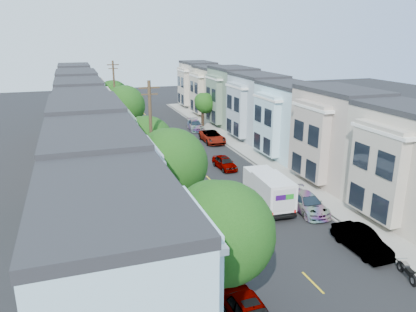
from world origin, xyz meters
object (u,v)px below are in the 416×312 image
at_px(tree_e, 113,97).
at_px(parked_right_b, 307,203).
at_px(tree_b, 171,164).
at_px(parked_left_b, 206,250).
at_px(fedex_truck, 269,189).
at_px(parked_right_c, 212,137).
at_px(tree_c, 146,143).
at_px(parked_right_a, 361,241).
at_px(lead_sedan, 225,163).
at_px(tree_a, 221,234).
at_px(tree_far_r, 204,103).
at_px(utility_pole_near, 151,144).
at_px(utility_pole_far, 115,98).
at_px(motorcycle, 406,271).
at_px(parked_left_c, 176,203).
at_px(tree_d, 124,106).
at_px(parked_left_d, 146,157).
at_px(parked_right_d, 195,125).

relative_size(tree_e, parked_right_b, 1.52).
xyz_separation_m(tree_b, parked_left_b, (1.40, -3.12, -4.79)).
height_order(fedex_truck, parked_right_c, fedex_truck).
xyz_separation_m(tree_c, parked_right_b, (11.20, -7.99, -3.84)).
bearing_deg(parked_right_a, lead_sedan, 96.72).
xyz_separation_m(tree_a, fedex_truck, (8.70, 12.23, -3.51)).
bearing_deg(tree_b, tree_far_r, 68.27).
distance_m(tree_c, utility_pole_near, 2.62).
bearing_deg(tree_far_r, parked_right_c, -102.07).
height_order(utility_pole_far, motorcycle, utility_pole_far).
xyz_separation_m(tree_c, lead_sedan, (8.84, 4.10, -3.89)).
bearing_deg(parked_left_c, motorcycle, -50.59).
height_order(tree_d, tree_far_r, tree_d).
relative_size(tree_far_r, parked_right_a, 1.16).
relative_size(tree_b, tree_c, 1.13).
bearing_deg(parked_right_c, tree_b, -113.46).
height_order(tree_b, lead_sedan, tree_b).
xyz_separation_m(lead_sedan, parked_right_a, (2.36, -18.56, 0.08)).
height_order(parked_left_c, motorcycle, parked_left_c).
bearing_deg(fedex_truck, parked_left_d, 118.85).
distance_m(tree_a, lead_sedan, 24.57).
distance_m(utility_pole_near, parked_right_b, 13.22).
distance_m(utility_pole_far, parked_left_c, 28.24).
xyz_separation_m(tree_far_r, motorcycle, (-1.55, -41.95, -3.12)).
bearing_deg(utility_pole_far, tree_b, -90.00).
bearing_deg(lead_sedan, tree_d, 128.69).
bearing_deg(tree_e, tree_a, -90.00).
bearing_deg(fedex_truck, parked_left_b, -137.76).
height_order(parked_left_b, parked_right_c, parked_right_c).
distance_m(utility_pole_near, lead_sedan, 11.94).
height_order(parked_right_a, parked_right_b, parked_right_a).
xyz_separation_m(parked_left_d, parked_right_a, (9.80, -23.31, 0.06)).
bearing_deg(tree_c, lead_sedan, 24.88).
relative_size(parked_left_d, parked_right_c, 0.92).
relative_size(tree_d, motorcycle, 3.75).
height_order(tree_d, utility_pole_near, utility_pole_near).
bearing_deg(tree_c, utility_pole_near, -89.96).
bearing_deg(tree_e, parked_left_d, -85.51).
distance_m(tree_d, parked_left_c, 18.91).
height_order(tree_far_r, parked_left_b, tree_far_r).
relative_size(tree_c, tree_d, 0.87).
xyz_separation_m(tree_c, tree_far_r, (13.20, 24.08, -0.99)).
xyz_separation_m(tree_b, parked_right_c, (11.20, 23.78, -4.67)).
distance_m(tree_a, parked_left_c, 14.77).
xyz_separation_m(parked_right_a, parked_right_d, (0.00, 36.87, -0.04)).
bearing_deg(tree_a, utility_pole_far, 90.00).
xyz_separation_m(tree_d, motorcycle, (11.65, -31.67, -5.13)).
height_order(parked_right_c, parked_right_d, parked_right_c).
height_order(tree_e, lead_sedan, tree_e).
distance_m(parked_left_c, parked_right_a, 14.05).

